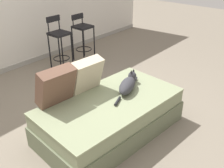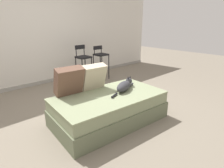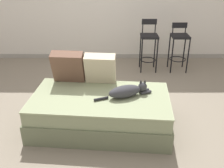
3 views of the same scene
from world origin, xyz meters
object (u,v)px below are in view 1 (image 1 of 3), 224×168
(couch, at_px, (110,116))
(cat, at_px, (128,84))
(bar_stool_near_window, at_px, (59,40))
(throw_pillow_corner, at_px, (56,86))
(throw_pillow_middle, at_px, (86,75))
(bar_stool_by_doorway, at_px, (82,34))

(couch, xyz_separation_m, cat, (0.33, -0.00, 0.30))
(couch, relative_size, bar_stool_near_window, 1.87)
(throw_pillow_corner, bearing_deg, couch, -43.24)
(cat, bearing_deg, throw_pillow_corner, 151.54)
(couch, height_order, bar_stool_near_window, bar_stool_near_window)
(throw_pillow_middle, bearing_deg, bar_stool_by_doorway, 47.32)
(couch, distance_m, cat, 0.45)
(bar_stool_near_window, height_order, bar_stool_by_doorway, bar_stool_near_window)
(couch, distance_m, bar_stool_by_doorway, 2.41)
(cat, xyz_separation_m, bar_stool_near_window, (0.51, 1.93, 0.02))
(throw_pillow_corner, height_order, bar_stool_by_doorway, throw_pillow_corner)
(bar_stool_by_doorway, bearing_deg, bar_stool_near_window, 179.90)
(cat, distance_m, bar_stool_by_doorway, 2.22)
(throw_pillow_middle, height_order, bar_stool_near_window, bar_stool_near_window)
(throw_pillow_corner, height_order, bar_stool_near_window, bar_stool_near_window)
(couch, relative_size, throw_pillow_middle, 4.22)
(cat, xyz_separation_m, bar_stool_by_doorway, (1.09, 1.93, 0.01))
(couch, xyz_separation_m, bar_stool_near_window, (0.84, 1.93, 0.32))
(throw_pillow_corner, height_order, throw_pillow_middle, throw_pillow_corner)
(throw_pillow_middle, bearing_deg, bar_stool_near_window, 61.15)
(throw_pillow_middle, relative_size, bar_stool_near_window, 0.44)
(couch, bearing_deg, cat, -0.66)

